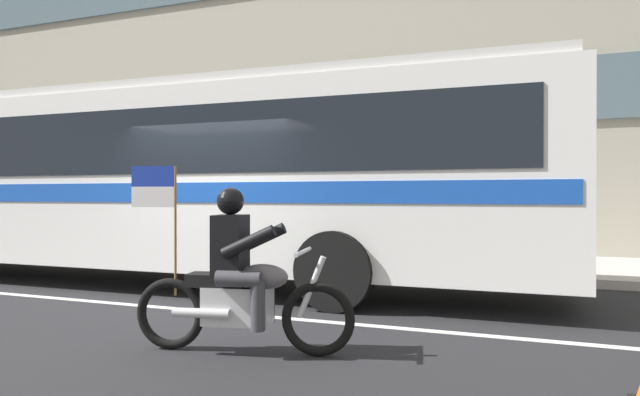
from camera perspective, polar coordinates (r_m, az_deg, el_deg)
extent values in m
plane|color=black|center=(8.33, -11.04, -10.04)|extent=(60.00, 60.00, 0.00)
cube|color=#B7B2A8|center=(12.87, 1.41, -6.04)|extent=(28.00, 3.80, 0.15)
cube|color=silver|center=(7.84, -13.46, -10.67)|extent=(26.60, 0.14, 0.01)
cube|color=gray|center=(15.49, 4.48, 15.25)|extent=(28.00, 0.80, 10.99)
cube|color=#4C606B|center=(14.74, 3.96, 9.47)|extent=(25.76, 0.10, 1.40)
cube|color=white|center=(10.22, -15.93, 1.60)|extent=(13.45, 2.75, 2.70)
cube|color=black|center=(10.25, -15.93, 4.68)|extent=(12.38, 2.78, 0.96)
cube|color=#194CB2|center=(10.22, -15.92, 0.48)|extent=(13.18, 2.78, 0.28)
cube|color=silver|center=(10.35, -15.94, 9.43)|extent=(13.18, 2.62, 0.16)
cylinder|color=black|center=(7.44, 1.45, -7.23)|extent=(1.04, 0.30, 1.04)
torus|color=black|center=(5.43, -0.20, -11.91)|extent=(0.69, 0.23, 0.69)
torus|color=black|center=(5.85, -14.60, -11.03)|extent=(0.69, 0.23, 0.69)
cube|color=silver|center=(5.60, -8.18, -10.51)|extent=(0.68, 0.41, 0.36)
ellipsoid|color=#59565B|center=(5.48, -5.67, -7.77)|extent=(0.53, 0.37, 0.24)
cube|color=black|center=(5.62, -10.14, -7.98)|extent=(0.60, 0.37, 0.12)
cylinder|color=silver|center=(5.39, -0.84, -8.77)|extent=(0.28, 0.11, 0.58)
cylinder|color=silver|center=(5.36, -1.68, -5.36)|extent=(0.17, 0.63, 0.04)
cylinder|color=silver|center=(5.56, -11.70, -11.12)|extent=(0.56, 0.20, 0.09)
cube|color=black|center=(5.54, -8.88, -4.56)|extent=(0.35, 0.41, 0.56)
sphere|color=black|center=(5.52, -8.88, -0.32)|extent=(0.26, 0.26, 0.26)
cylinder|color=#38383D|center=(5.70, -6.94, -7.46)|extent=(0.44, 0.23, 0.15)
cylinder|color=#38383D|center=(5.69, -5.18, -9.92)|extent=(0.13, 0.13, 0.46)
cylinder|color=#38383D|center=(5.36, -8.06, -7.95)|extent=(0.44, 0.23, 0.15)
cylinder|color=#38383D|center=(5.35, -6.19, -10.58)|extent=(0.13, 0.13, 0.46)
cylinder|color=black|center=(5.65, -5.92, -4.05)|extent=(0.53, 0.22, 0.32)
cylinder|color=black|center=(5.27, -7.09, -4.37)|extent=(0.53, 0.22, 0.32)
cylinder|color=olive|center=(5.73, -14.15, -3.15)|extent=(0.02, 0.02, 1.25)
cube|color=#1933A5|center=(5.82, -16.23, 2.07)|extent=(0.43, 0.11, 0.20)
cube|color=white|center=(5.82, -16.23, 0.10)|extent=(0.43, 0.11, 0.20)
cylinder|color=#4C8C3F|center=(11.93, 2.70, -4.78)|extent=(0.22, 0.22, 0.58)
sphere|color=#4C8C3F|center=(11.91, 2.70, -3.05)|extent=(0.20, 0.20, 0.20)
cylinder|color=#4C8C3F|center=(11.80, 2.48, -4.69)|extent=(0.09, 0.10, 0.09)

